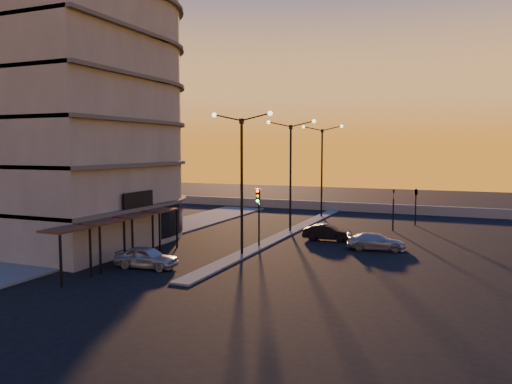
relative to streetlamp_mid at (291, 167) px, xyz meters
The scene contains 14 objects.
ground 11.46m from the streetlamp_mid, 90.00° to the right, with size 120.00×120.00×0.00m, color black.
sidewalk_west 13.30m from the streetlamp_mid, 150.26° to the right, with size 5.00×40.00×0.12m, color #4F4F4C.
median 5.53m from the streetlamp_mid, 90.00° to the left, with size 1.20×36.00×0.12m, color #4F4F4C.
parapet 16.91m from the streetlamp_mid, 82.87° to the left, with size 44.00×0.50×1.00m, color slate.
building 18.31m from the streetlamp_mid, 144.54° to the right, with size 14.35×17.08×25.00m.
streetlamp_near 10.00m from the streetlamp_mid, 90.00° to the right, with size 4.32×0.32×9.51m.
streetlamp_mid is the anchor object (origin of this frame).
streetlamp_far 10.00m from the streetlamp_mid, 90.00° to the left, with size 4.32×0.32×9.51m.
traffic_light_main 7.62m from the streetlamp_mid, 90.00° to the right, with size 0.28×0.44×4.25m.
signal_east_a 9.67m from the streetlamp_mid, 26.57° to the left, with size 0.13×0.16×3.60m.
signal_east_b 12.67m from the streetlamp_mid, 40.10° to the left, with size 0.42×1.99×3.60m.
car_hatchback 16.64m from the streetlamp_mid, 103.84° to the right, with size 1.54×3.83×1.31m, color #A9ACB0.
car_sedan 6.79m from the streetlamp_mid, 32.48° to the right, with size 1.30×3.74×1.23m, color black.
car_wagon 10.53m from the streetlamp_mid, 30.51° to the right, with size 1.66×4.08×1.18m, color #989B9F.
Camera 1 is at (13.53, -29.91, 7.14)m, focal length 35.00 mm.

